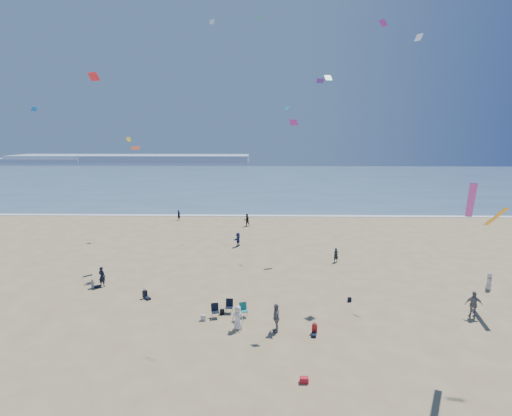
{
  "coord_description": "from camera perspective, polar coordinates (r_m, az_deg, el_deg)",
  "views": [
    {
      "loc": [
        2.53,
        -16.97,
        12.76
      ],
      "look_at": [
        2.0,
        8.0,
        8.13
      ],
      "focal_mm": 28.0,
      "sensor_mm": 36.0,
      "label": 1
    }
  ],
  "objects": [
    {
      "name": "ocean",
      "position": [
        112.72,
        -0.07,
        4.0
      ],
      "size": [
        220.0,
        100.0,
        0.06
      ],
      "primitive_type": "cube",
      "color": "#476B84",
      "rests_on": "ground"
    },
    {
      "name": "cooler",
      "position": [
        22.78,
        6.88,
        -23.2
      ],
      "size": [
        0.45,
        0.3,
        0.3
      ],
      "primitive_type": "cube",
      "color": "red",
      "rests_on": "ground"
    },
    {
      "name": "surf_line",
      "position": [
        63.31,
        -1.09,
        -1.1
      ],
      "size": [
        220.0,
        1.2,
        0.08
      ],
      "primitive_type": "cube",
      "color": "white",
      "rests_on": "ground"
    },
    {
      "name": "headland_far",
      "position": [
        197.47,
        -17.37,
        6.77
      ],
      "size": [
        110.0,
        20.0,
        3.2
      ],
      "primitive_type": "cube",
      "color": "#7A8EA8",
      "rests_on": "ground"
    },
    {
      "name": "navy_bag",
      "position": [
        32.48,
        13.21,
        -12.61
      ],
      "size": [
        0.28,
        0.18,
        0.34
      ],
      "primitive_type": "cube",
      "color": "black",
      "rests_on": "ground"
    },
    {
      "name": "headland_near",
      "position": [
        209.2,
        -28.3,
        6.02
      ],
      "size": [
        40.0,
        14.0,
        2.0
      ],
      "primitive_type": "cube",
      "color": "#7A8EA8",
      "rests_on": "ground"
    },
    {
      "name": "white_tote",
      "position": [
        29.01,
        -7.53,
        -15.26
      ],
      "size": [
        0.35,
        0.2,
        0.4
      ],
      "primitive_type": "cube",
      "color": "silver",
      "rests_on": "ground"
    },
    {
      "name": "kites_aloft",
      "position": [
        29.38,
        13.18,
        14.63
      ],
      "size": [
        42.08,
        44.36,
        27.39
      ],
      "color": "white",
      "rests_on": "ground"
    },
    {
      "name": "standing_flyers",
      "position": [
        30.59,
        9.05,
        -12.49
      ],
      "size": [
        34.29,
        53.19,
        1.94
      ],
      "color": "navy",
      "rests_on": "ground"
    },
    {
      "name": "black_backpack",
      "position": [
        29.73,
        -4.86,
        -14.56
      ],
      "size": [
        0.3,
        0.22,
        0.38
      ],
      "primitive_type": "cube",
      "color": "black",
      "rests_on": "ground"
    },
    {
      "name": "seated_group",
      "position": [
        26.0,
        -6.76,
        -17.92
      ],
      "size": [
        18.59,
        19.1,
        0.84
      ],
      "color": "white",
      "rests_on": "ground"
    },
    {
      "name": "chair_cluster",
      "position": [
        29.34,
        -3.81,
        -14.23
      ],
      "size": [
        2.75,
        1.48,
        1.0
      ],
      "color": "black",
      "rests_on": "ground"
    },
    {
      "name": "ground",
      "position": [
        21.38,
        -6.5,
        -26.22
      ],
      "size": [
        220.0,
        220.0,
        0.0
      ],
      "primitive_type": "plane",
      "color": "tan",
      "rests_on": "ground"
    }
  ]
}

